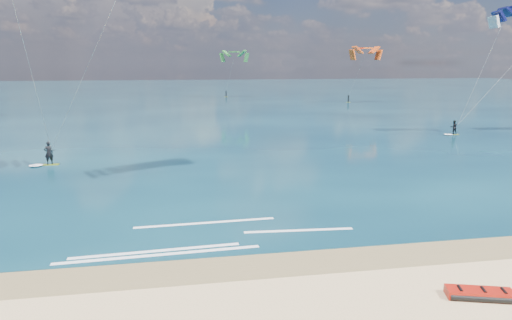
{
  "coord_description": "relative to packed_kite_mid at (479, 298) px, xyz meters",
  "views": [
    {
      "loc": [
        -1.88,
        -13.37,
        7.78
      ],
      "look_at": [
        1.86,
        8.0,
        3.15
      ],
      "focal_mm": 32.0,
      "sensor_mm": 36.0,
      "label": 1
    }
  ],
  "objects": [
    {
      "name": "ground",
      "position": [
        -7.99,
        40.79,
        0.0
      ],
      "size": [
        320.0,
        320.0,
        0.0
      ],
      "primitive_type": "plane",
      "color": "tan",
      "rests_on": "ground"
    },
    {
      "name": "wet_sand_strip",
      "position": [
        -7.99,
        3.79,
        0.0
      ],
      "size": [
        320.0,
        2.4,
        0.01
      ],
      "primitive_type": "cube",
      "color": "brown",
      "rests_on": "ground"
    },
    {
      "name": "sea",
      "position": [
        -7.99,
        104.79,
        0.02
      ],
      "size": [
        320.0,
        200.0,
        0.04
      ],
      "primitive_type": "cube",
      "color": "#092435",
      "rests_on": "ground"
    },
    {
      "name": "packed_kite_mid",
      "position": [
        0.0,
        0.0,
        0.0
      ],
      "size": [
        2.53,
        1.61,
        0.35
      ],
      "primitive_type": null,
      "rotation": [
        0.0,
        0.0,
        -0.29
      ],
      "color": "#B5180C",
      "rests_on": "ground"
    },
    {
      "name": "kitesurfer_main",
      "position": [
        -17.67,
        20.09,
        8.0
      ],
      "size": [
        10.83,
        10.72,
        15.73
      ],
      "rotation": [
        0.0,
        0.0,
        -0.04
      ],
      "color": "#B8E11A",
      "rests_on": "sea"
    },
    {
      "name": "kitesurfer_far",
      "position": [
        23.03,
        31.32,
        7.71
      ],
      "size": [
        11.39,
        4.32,
        14.63
      ],
      "rotation": [
        0.0,
        0.0,
        -0.2
      ],
      "color": "gold",
      "rests_on": "sea"
    },
    {
      "name": "shoreline_foam",
      "position": [
        -9.07,
        6.69,
        0.05
      ],
      "size": [
        13.18,
        4.08,
        0.01
      ],
      "color": "white",
      "rests_on": "ground"
    },
    {
      "name": "distant_kites",
      "position": [
        -4.32,
        72.4,
        5.22
      ],
      "size": [
        73.08,
        35.46,
        10.64
      ],
      "color": "#DD41CB",
      "rests_on": "ground"
    }
  ]
}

